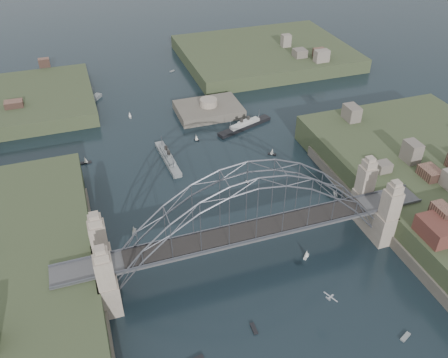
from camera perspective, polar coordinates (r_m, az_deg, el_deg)
ground at (r=108.24m, az=3.10°, el=-9.62°), size 500.00×500.00×0.00m
bridge at (r=99.84m, az=3.33°, el=-4.65°), size 84.00×13.80×24.60m
headland_nw at (r=183.58m, az=-24.97°, el=7.71°), size 60.00×45.00×9.00m
headland_ne at (r=211.12m, az=5.00°, el=14.50°), size 70.00×55.00×9.50m
fort_island at (r=165.29m, az=-1.86°, el=7.89°), size 22.00×16.00×9.40m
naval_cruiser_near at (r=139.76m, az=-6.84°, el=2.53°), size 3.83×19.43×5.79m
naval_cruiser_far at (r=176.88m, az=-16.33°, el=8.82°), size 11.86×14.52×5.58m
ocean_liner at (r=155.90m, az=2.53°, el=6.50°), size 20.39×9.62×5.07m
aeroplane at (r=94.99m, az=12.78°, el=-13.88°), size 1.84×3.13×0.48m
small_boat_a at (r=115.82m, az=-10.90°, el=-6.08°), size 1.33×2.39×2.38m
small_boat_b at (r=130.01m, az=2.84°, el=-0.40°), size 0.84×1.72×1.43m
small_boat_c at (r=95.72m, az=3.65°, el=-17.71°), size 0.94×2.63×0.45m
small_boat_d at (r=142.33m, az=5.88°, el=3.25°), size 2.52×2.09×2.38m
small_boat_e at (r=143.69m, az=-16.49°, el=2.10°), size 3.30×1.25×2.38m
small_boat_f at (r=148.91m, az=-3.39°, el=5.05°), size 1.56×1.63×2.38m
small_boat_g at (r=100.62m, az=21.21°, el=-17.49°), size 2.67×1.83×0.45m
small_boat_h at (r=165.26m, az=-11.40°, el=7.66°), size 1.01×2.11×2.38m
small_boat_i at (r=129.09m, az=13.39°, el=-1.80°), size 1.46×2.46×1.43m
small_boat_k at (r=199.30m, az=-6.34°, el=12.91°), size 2.23×1.70×0.45m
small_boat_l at (r=130.24m, az=-20.16°, el=-2.55°), size 2.52×2.06×2.38m
small_boat_m at (r=109.32m, az=10.01°, el=-9.00°), size 2.00×1.91×2.38m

